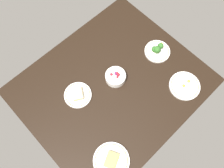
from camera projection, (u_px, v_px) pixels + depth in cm
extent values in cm
cube|color=black|center=(112.00, 86.00, 157.86)|extent=(113.43, 97.09, 4.00)
cylinder|color=white|center=(78.00, 95.00, 152.61)|extent=(17.48, 17.48, 1.40)
torus|color=gold|center=(78.00, 95.00, 151.97)|extent=(15.89, 15.89, 0.50)
cube|color=beige|center=(78.00, 94.00, 151.41)|extent=(9.43, 10.14, 1.20)
cube|color=#E5B24C|center=(77.00, 94.00, 150.49)|extent=(9.43, 10.14, 0.80)
cube|color=beige|center=(77.00, 93.00, 149.57)|extent=(9.43, 10.14, 1.20)
cylinder|color=white|center=(157.00, 51.00, 164.87)|extent=(17.46, 17.46, 1.54)
torus|color=gold|center=(157.00, 51.00, 164.16)|extent=(15.87, 15.87, 0.50)
cylinder|color=#9EBC72|center=(160.00, 48.00, 163.59)|extent=(1.38, 1.38, 2.59)
sphere|color=#2D6023|center=(161.00, 46.00, 161.03)|extent=(3.94, 3.94, 3.94)
cylinder|color=#9EBC72|center=(154.00, 51.00, 163.04)|extent=(1.41, 1.41, 1.92)
sphere|color=#2D6023|center=(155.00, 49.00, 160.76)|extent=(4.03, 4.03, 4.03)
cylinder|color=#9EBC72|center=(156.00, 52.00, 162.62)|extent=(1.70, 1.70, 2.25)
sphere|color=#2D6023|center=(157.00, 50.00, 159.89)|extent=(4.87, 4.87, 4.87)
cylinder|color=white|center=(184.00, 86.00, 154.99)|extent=(19.93, 19.93, 1.57)
torus|color=gold|center=(185.00, 85.00, 154.26)|extent=(18.04, 18.04, 0.50)
ellipsoid|color=white|center=(188.00, 82.00, 153.61)|extent=(5.11, 5.11, 2.81)
sphere|color=yellow|center=(189.00, 81.00, 152.44)|extent=(2.04, 2.04, 2.04)
ellipsoid|color=white|center=(183.00, 86.00, 152.50)|extent=(4.96, 4.96, 2.73)
sphere|color=yellow|center=(184.00, 86.00, 151.37)|extent=(1.98, 1.98, 1.98)
cylinder|color=white|center=(111.00, 161.00, 137.16)|extent=(21.07, 21.07, 1.46)
torus|color=gold|center=(111.00, 161.00, 136.49)|extent=(19.04, 19.04, 0.50)
cube|color=#F2D14C|center=(111.00, 160.00, 135.12)|extent=(10.85, 9.79, 2.98)
cylinder|color=white|center=(116.00, 77.00, 155.47)|extent=(13.21, 13.21, 5.06)
torus|color=white|center=(116.00, 75.00, 153.14)|extent=(13.48, 13.48, 0.80)
sphere|color=#59144C|center=(116.00, 73.00, 152.91)|extent=(1.61, 1.61, 1.61)
sphere|color=maroon|center=(117.00, 77.00, 151.93)|extent=(1.40, 1.40, 1.40)
sphere|color=#59144C|center=(116.00, 74.00, 152.58)|extent=(1.59, 1.59, 1.59)
sphere|color=#B2232D|center=(111.00, 74.00, 152.45)|extent=(1.82, 1.82, 1.82)
sphere|color=maroon|center=(118.00, 75.00, 152.19)|extent=(2.12, 2.12, 2.12)
sphere|color=maroon|center=(117.00, 73.00, 152.70)|extent=(1.86, 1.86, 1.86)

